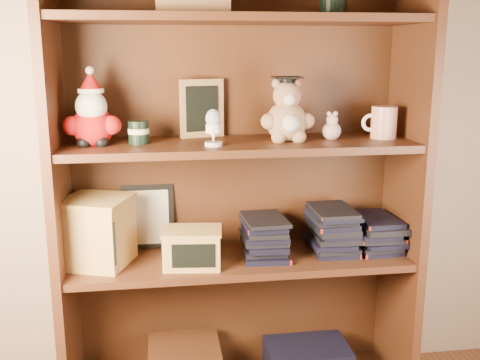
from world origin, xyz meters
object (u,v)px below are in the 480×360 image
at_px(bookcase, 237,188).
at_px(treats_box, 97,231).
at_px(teacher_mug, 383,122).
at_px(grad_teddy_bear, 287,116).

relative_size(bookcase, treats_box, 6.07).
height_order(bookcase, treats_box, bookcase).
height_order(bookcase, teacher_mug, bookcase).
bearing_deg(bookcase, treats_box, -173.75).
relative_size(bookcase, teacher_mug, 13.06).
bearing_deg(treats_box, teacher_mug, 0.06).
xyz_separation_m(bookcase, grad_teddy_bear, (0.16, -0.06, 0.25)).
bearing_deg(grad_teddy_bear, treats_box, 179.49).
distance_m(bookcase, grad_teddy_bear, 0.30).
bearing_deg(grad_teddy_bear, teacher_mug, 1.12).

